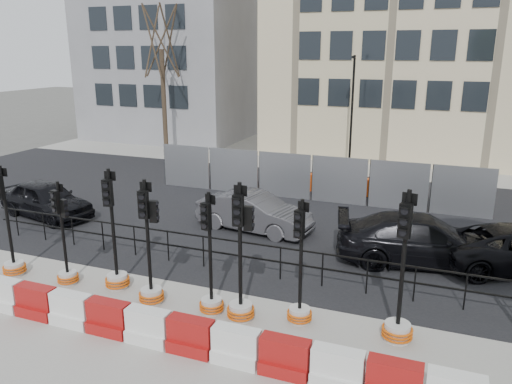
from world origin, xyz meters
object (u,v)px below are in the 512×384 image
at_px(traffic_signal_h, 399,312).
at_px(car_c, 422,240).
at_px(car_a, 46,199).
at_px(traffic_signal_a, 12,253).
at_px(traffic_signal_d, 150,275).

xyz_separation_m(traffic_signal_h, car_c, (0.24, 4.62, 0.02)).
bearing_deg(car_a, traffic_signal_a, -134.14).
bearing_deg(traffic_signal_h, traffic_signal_a, -164.50).
distance_m(traffic_signal_h, car_c, 4.63).
distance_m(traffic_signal_a, traffic_signal_h, 10.64).
height_order(traffic_signal_a, traffic_signal_d, traffic_signal_d).
bearing_deg(traffic_signal_a, car_c, 23.69).
relative_size(traffic_signal_a, traffic_signal_d, 0.99).
bearing_deg(traffic_signal_d, traffic_signal_a, 171.71).
bearing_deg(traffic_signal_h, car_a, 176.58).
height_order(traffic_signal_d, car_c, traffic_signal_d).
xyz_separation_m(traffic_signal_a, traffic_signal_h, (10.63, 0.47, 0.05)).
bearing_deg(traffic_signal_a, car_a, 121.89).
distance_m(traffic_signal_a, car_a, 5.34).
relative_size(traffic_signal_h, car_a, 0.79).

